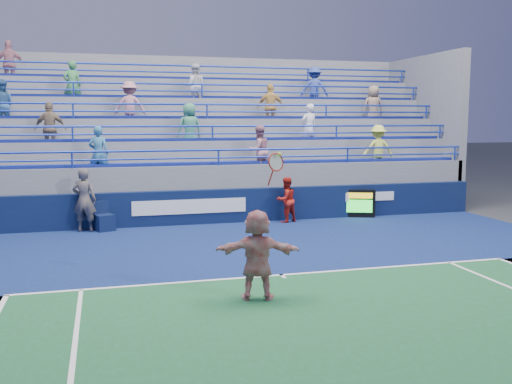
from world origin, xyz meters
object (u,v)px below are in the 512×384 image
object	(u,v)px
judge_chair	(104,222)
ball_girl	(286,200)
tennis_player	(257,254)
serve_speed_board	(355,204)
line_judge	(84,200)

from	to	relation	value
judge_chair	ball_girl	xyz separation A→B (m)	(5.70, -0.05, 0.45)
judge_chair	ball_girl	bearing A→B (deg)	-0.47
tennis_player	serve_speed_board	bearing A→B (deg)	54.36
judge_chair	line_judge	distance (m)	0.87
judge_chair	tennis_player	size ratio (longest dim) A/B	0.33
serve_speed_board	ball_girl	world-z (taller)	ball_girl
line_judge	ball_girl	xyz separation A→B (m)	(6.26, -0.07, -0.22)
judge_chair	ball_girl	size ratio (longest dim) A/B	0.61
line_judge	ball_girl	size ratio (longest dim) A/B	1.30
serve_speed_board	tennis_player	distance (m)	9.53
judge_chair	ball_girl	distance (m)	5.72
judge_chair	ball_girl	world-z (taller)	ball_girl
judge_chair	tennis_player	world-z (taller)	tennis_player
tennis_player	ball_girl	size ratio (longest dim) A/B	1.85
ball_girl	judge_chair	bearing A→B (deg)	-21.57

